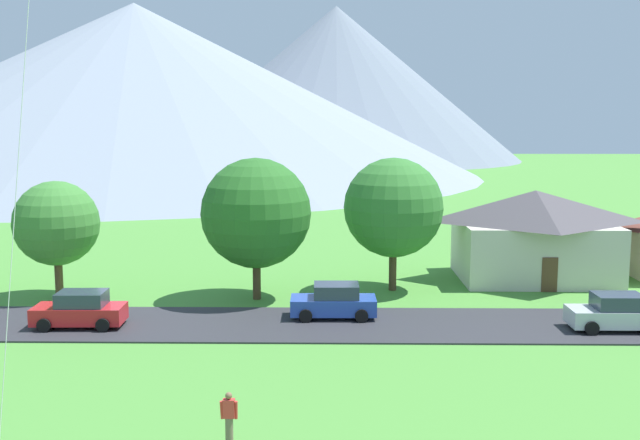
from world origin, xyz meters
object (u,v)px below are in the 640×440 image
(house_leftmost, at_px, (534,233))
(tree_left_of_center, at_px, (56,223))
(watcher_person, at_px, (229,418))
(tree_center, at_px, (393,208))
(parked_car_silver_mid_east, at_px, (615,313))
(parked_car_red_mid_west, at_px, (80,310))
(tree_right_of_center, at_px, (256,213))
(parked_car_blue_west_end, at_px, (334,302))

(house_leftmost, relative_size, tree_left_of_center, 1.51)
(watcher_person, bearing_deg, tree_center, 72.10)
(watcher_person, bearing_deg, parked_car_silver_mid_east, 37.20)
(tree_left_of_center, xyz_separation_m, parked_car_red_mid_west, (3.17, -5.92, -3.28))
(tree_right_of_center, distance_m, parked_car_red_mid_west, 10.44)
(tree_left_of_center, distance_m, parked_car_red_mid_west, 7.48)
(parked_car_red_mid_west, xyz_separation_m, parked_car_silver_mid_east, (25.09, -0.14, 0.00))
(parked_car_silver_mid_east, bearing_deg, house_leftmost, 93.92)
(tree_center, distance_m, parked_car_silver_mid_east, 13.25)
(parked_car_silver_mid_east, distance_m, watcher_person, 20.49)
(parked_car_red_mid_west, bearing_deg, tree_center, 27.47)
(tree_right_of_center, height_order, watcher_person, tree_right_of_center)
(house_leftmost, bearing_deg, parked_car_blue_west_end, -142.80)
(tree_right_of_center, bearing_deg, watcher_person, -86.91)
(parked_car_blue_west_end, bearing_deg, parked_car_red_mid_west, -171.50)
(tree_center, relative_size, tree_right_of_center, 0.99)
(watcher_person, bearing_deg, house_leftmost, 56.70)
(parked_car_silver_mid_east, bearing_deg, tree_center, 139.93)
(tree_left_of_center, bearing_deg, tree_center, 6.41)
(tree_right_of_center, height_order, parked_car_silver_mid_east, tree_right_of_center)
(parked_car_blue_west_end, distance_m, parked_car_red_mid_west, 12.14)
(tree_right_of_center, bearing_deg, house_leftmost, 18.01)
(house_leftmost, relative_size, parked_car_blue_west_end, 2.31)
(tree_left_of_center, distance_m, tree_right_of_center, 10.97)
(parked_car_red_mid_west, relative_size, parked_car_silver_mid_east, 1.01)
(parked_car_silver_mid_east, height_order, watcher_person, parked_car_silver_mid_east)
(watcher_person, bearing_deg, parked_car_blue_west_end, 77.27)
(tree_left_of_center, xyz_separation_m, tree_right_of_center, (10.96, -0.16, 0.61))
(parked_car_red_mid_west, bearing_deg, house_leftmost, 24.61)
(tree_right_of_center, height_order, parked_car_red_mid_west, tree_right_of_center)
(tree_center, relative_size, parked_car_red_mid_west, 1.80)
(house_leftmost, bearing_deg, tree_center, -160.67)
(watcher_person, bearing_deg, tree_right_of_center, 93.09)
(tree_center, height_order, parked_car_red_mid_west, tree_center)
(house_leftmost, xyz_separation_m, parked_car_red_mid_west, (-24.32, -11.14, -1.98))
(house_leftmost, bearing_deg, tree_left_of_center, -169.26)
(tree_left_of_center, height_order, tree_right_of_center, tree_right_of_center)
(tree_center, xyz_separation_m, parked_car_silver_mid_east, (9.69, -8.15, -3.93))
(house_leftmost, height_order, parked_car_blue_west_end, house_leftmost)
(tree_right_of_center, distance_m, parked_car_blue_west_end, 6.98)
(tree_left_of_center, bearing_deg, house_leftmost, 10.74)
(tree_center, height_order, parked_car_silver_mid_east, tree_center)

